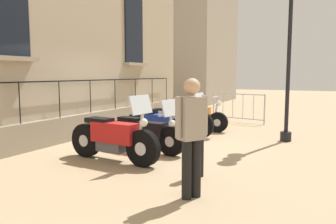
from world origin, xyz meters
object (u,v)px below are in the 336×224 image
crowd_barrier (238,107)px  motorcycle_blue (157,126)px  motorcycle_silver (176,120)px  motorcycle_orange (194,117)px  motorcycle_black (144,133)px  pedestrian_standing (192,131)px  bollard (199,145)px  motorcycle_red (114,138)px  lamppost (291,10)px

crowd_barrier → motorcycle_blue: bearing=-100.5°
motorcycle_blue → motorcycle_silver: motorcycle_silver is taller
crowd_barrier → motorcycle_orange: bearing=-106.4°
motorcycle_black → motorcycle_orange: (-0.03, 3.06, 0.00)m
motorcycle_black → crowd_barrier: (0.69, 5.50, 0.14)m
motorcycle_black → pedestrian_standing: bearing=-46.4°
motorcycle_black → pedestrian_standing: 3.05m
motorcycle_silver → bollard: 3.76m
crowd_barrier → bollard: bollard is taller
motorcycle_blue → crowd_barrier: 4.65m
motorcycle_red → motorcycle_silver: size_ratio=0.98×
motorcycle_silver → crowd_barrier: 3.56m
motorcycle_blue → motorcycle_silver: bearing=88.8°
motorcycle_silver → pedestrian_standing: (2.21, -4.21, 0.50)m
motorcycle_blue → bollard: bearing=-47.2°
motorcycle_black → lamppost: 4.79m
motorcycle_red → pedestrian_standing: (2.15, -1.14, 0.48)m
lamppost → motorcycle_silver: bearing=-167.5°
motorcycle_orange → bollard: (1.83, -4.25, 0.11)m
bollard → crowd_barrier: bearing=99.5°
motorcycle_black → crowd_barrier: 5.55m
motorcycle_black → pedestrian_standing: (2.07, -2.17, 0.53)m
motorcycle_black → lamppost: bearing=44.5°
motorcycle_silver → bollard: (1.94, -3.22, 0.08)m
motorcycle_black → motorcycle_orange: size_ratio=1.01×
motorcycle_silver → motorcycle_orange: size_ratio=1.03×
motorcycle_red → crowd_barrier: 6.58m
lamppost → bollard: lamppost is taller
motorcycle_silver → crowd_barrier: bearing=76.6°
motorcycle_silver → motorcycle_orange: bearing=84.1°
motorcycle_orange → lamppost: bearing=-8.1°
bollard → motorcycle_red: bearing=175.2°
crowd_barrier → bollard: 6.78m
motorcycle_red → motorcycle_blue: motorcycle_red is taller
lamppost → pedestrian_standing: bearing=-97.6°
motorcycle_black → bollard: size_ratio=2.04×
motorcycle_red → pedestrian_standing: bearing=-28.0°
motorcycle_orange → motorcycle_black: bearing=-89.4°
motorcycle_blue → crowd_barrier: (0.85, 4.57, 0.12)m
motorcycle_black → crowd_barrier: size_ratio=1.08×
motorcycle_red → motorcycle_black: size_ratio=1.00×
motorcycle_black → bollard: motorcycle_black is taller
motorcycle_blue → lamppost: bearing=31.2°
motorcycle_orange → pedestrian_standing: size_ratio=1.27×
bollard → motorcycle_silver: bearing=121.0°
motorcycle_blue → motorcycle_silver: size_ratio=0.94×
motorcycle_silver → motorcycle_orange: motorcycle_silver is taller
lamppost → motorcycle_red: bearing=-127.1°
motorcycle_orange → lamppost: size_ratio=0.51×
motorcycle_red → lamppost: lamppost is taller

